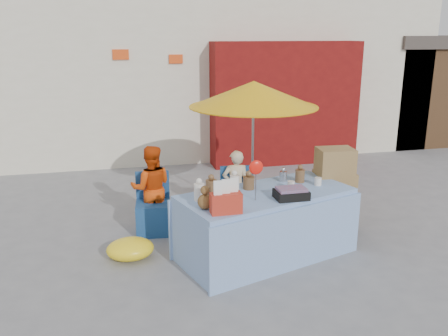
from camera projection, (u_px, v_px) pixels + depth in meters
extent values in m
plane|color=slate|center=(235.00, 255.00, 6.12)|extent=(80.00, 80.00, 0.00)
cube|color=silver|center=(166.00, 54.00, 12.06)|extent=(12.00, 5.00, 4.50)
cube|color=maroon|center=(285.00, 104.00, 10.18)|extent=(3.20, 0.60, 2.60)
cube|color=#4C331E|center=(411.00, 93.00, 12.85)|extent=(2.60, 3.00, 2.40)
cube|color=#3F3833|center=(417.00, 41.00, 12.48)|extent=(2.80, 3.20, 0.30)
cube|color=#DD4412|center=(121.00, 54.00, 9.40)|extent=(0.32, 0.04, 0.20)
cube|color=#DD4412|center=(176.00, 59.00, 9.67)|extent=(0.28, 0.04, 0.18)
cube|color=#82A3D0|center=(266.00, 224.00, 6.00)|extent=(2.36, 1.58, 0.85)
cube|color=#82A3D0|center=(290.00, 240.00, 5.59)|extent=(2.13, 0.71, 0.80)
cube|color=#82A3D0|center=(244.00, 214.00, 6.42)|extent=(2.13, 0.71, 0.80)
cylinder|color=white|center=(199.00, 192.00, 5.57)|extent=(0.16, 0.16, 0.20)
cylinder|color=brown|center=(211.00, 187.00, 5.78)|extent=(0.17, 0.17, 0.18)
cylinder|color=white|center=(235.00, 185.00, 5.74)|extent=(0.14, 0.14, 0.25)
cylinder|color=brown|center=(249.00, 183.00, 5.99)|extent=(0.19, 0.19, 0.16)
cylinder|color=#B2B2B7|center=(283.00, 176.00, 6.30)|extent=(0.13, 0.13, 0.14)
cylinder|color=brown|center=(300.00, 176.00, 6.26)|extent=(0.16, 0.16, 0.17)
cylinder|color=white|center=(291.00, 185.00, 5.99)|extent=(0.11, 0.11, 0.10)
cylinder|color=white|center=(318.00, 181.00, 6.14)|extent=(0.11, 0.11, 0.10)
sphere|color=brown|center=(205.00, 202.00, 5.30)|extent=(0.17, 0.17, 0.17)
ellipsoid|color=red|center=(256.00, 167.00, 5.49)|extent=(0.18, 0.11, 0.17)
cube|color=#B52B1B|center=(226.00, 203.00, 5.17)|extent=(0.37, 0.26, 0.23)
cube|color=black|center=(291.00, 194.00, 5.64)|extent=(0.45, 0.38, 0.10)
cube|color=navy|center=(154.00, 218.00, 6.75)|extent=(0.52, 0.51, 0.45)
cube|color=navy|center=(153.00, 185.00, 6.85)|extent=(0.48, 0.09, 0.40)
cube|color=navy|center=(238.00, 210.00, 7.03)|extent=(0.52, 0.51, 0.45)
cube|color=navy|center=(236.00, 179.00, 7.12)|extent=(0.48, 0.09, 0.40)
imported|color=#DA430B|center=(151.00, 188.00, 6.78)|extent=(0.65, 0.53, 1.24)
imported|color=beige|center=(236.00, 186.00, 7.08)|extent=(0.43, 0.30, 1.11)
cylinder|color=gray|center=(253.00, 154.00, 7.17)|extent=(0.04, 0.04, 2.00)
cone|color=#E4A30B|center=(254.00, 94.00, 6.92)|extent=(1.90, 1.90, 0.38)
cylinder|color=#E4A30B|center=(253.00, 106.00, 6.97)|extent=(1.90, 1.90, 0.02)
cube|color=black|center=(332.00, 215.00, 6.78)|extent=(0.59, 0.50, 0.51)
cube|color=olive|center=(334.00, 185.00, 6.65)|extent=(0.56, 0.45, 0.39)
cube|color=olive|center=(335.00, 161.00, 6.53)|extent=(0.52, 0.41, 0.34)
ellipsoid|color=yellow|center=(130.00, 249.00, 5.98)|extent=(0.73, 0.66, 0.27)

